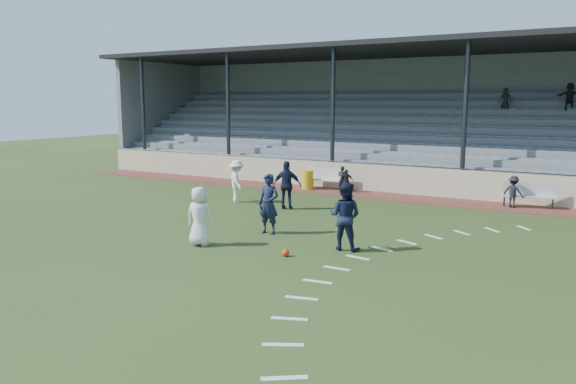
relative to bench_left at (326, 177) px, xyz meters
The scene contains 17 objects.
ground 11.36m from the bench_left, 74.85° to the right, with size 90.00×90.00×0.00m, color #2C3E19.
cinder_track 3.05m from the bench_left, ahead, with size 34.00×2.00×0.02m, color #5C2B25.
retaining_wall 3.03m from the bench_left, 11.43° to the left, with size 34.00×0.18×1.20m, color beige.
bench_left is the anchor object (origin of this frame).
bench_right 8.70m from the bench_left, ahead, with size 2.04×0.87×0.95m.
trash_bin 0.85m from the bench_left, 145.75° to the right, with size 0.53×0.53×0.85m, color gold.
football 11.47m from the bench_left, 68.52° to the right, with size 0.20×0.20×0.20m, color #E4400D.
player_white_lead 11.01m from the bench_left, 81.99° to the right, with size 0.82×0.53×1.67m, color white.
player_navy_lead 9.04m from the bench_left, 74.39° to the right, with size 0.67×0.44×1.84m, color #121A33.
player_navy_mid 10.62m from the bench_left, 60.48° to the right, with size 0.91×0.71×1.87m, color #121A33.
player_white_wing 5.05m from the bench_left, 108.21° to the right, with size 1.09×0.63×1.69m, color white.
player_navy_wing 5.12m from the bench_left, 79.83° to the right, with size 1.06×0.44×1.82m, color #121A33.
sub_left_near 1.07m from the bench_left, 20.33° to the right, with size 0.42×0.28×1.16m, color black.
sub_left_far 1.29m from the bench_left, 18.22° to the right, with size 0.60×0.25×1.02m, color black.
sub_right 8.20m from the bench_left, ahead, with size 0.78×0.45×1.21m, color black.
grandstand 6.30m from the bench_left, 60.79° to the left, with size 34.60×9.00×6.61m.
penalty_arc 13.06m from the bench_left, 57.09° to the right, with size 3.89×14.63×0.01m.
Camera 1 is at (8.52, -11.93, 4.03)m, focal length 35.00 mm.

